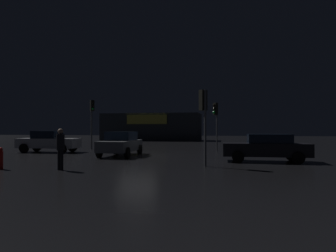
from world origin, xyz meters
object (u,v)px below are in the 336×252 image
(car_far, at_px, (121,143))
(fire_hydrant, at_px, (0,158))
(traffic_signal_cross_left, at_px, (203,109))
(car_crossing, at_px, (266,147))
(car_near, at_px, (49,142))
(traffic_signal_opposite, at_px, (92,115))
(pedestrian, at_px, (60,146))
(store_building, at_px, (152,127))
(traffic_signal_main, at_px, (216,114))

(car_far, distance_m, fire_hydrant, 7.86)
(traffic_signal_cross_left, height_order, car_crossing, traffic_signal_cross_left)
(car_near, relative_size, car_crossing, 1.02)
(traffic_signal_opposite, distance_m, pedestrian, 13.93)
(car_crossing, relative_size, pedestrian, 2.54)
(traffic_signal_opposite, xyz_separation_m, traffic_signal_cross_left, (10.56, -10.42, -0.28))
(car_crossing, bearing_deg, traffic_signal_opposite, 150.35)
(traffic_signal_opposite, height_order, car_far, traffic_signal_opposite)
(store_building, bearing_deg, traffic_signal_main, -63.41)
(car_near, bearing_deg, traffic_signal_cross_left, -27.43)
(traffic_signal_main, height_order, pedestrian, traffic_signal_main)
(store_building, xyz_separation_m, car_near, (-1.68, -25.18, -1.24))
(store_building, relative_size, car_far, 3.34)
(car_near, height_order, pedestrian, pedestrian)
(traffic_signal_opposite, height_order, traffic_signal_cross_left, traffic_signal_opposite)
(traffic_signal_opposite, relative_size, car_far, 0.96)
(pedestrian, bearing_deg, fire_hydrant, -175.15)
(traffic_signal_main, height_order, car_near, traffic_signal_main)
(car_crossing, xyz_separation_m, pedestrian, (-9.03, -5.17, 0.27))
(traffic_signal_main, relative_size, pedestrian, 2.18)
(car_far, height_order, fire_hydrant, car_far)
(store_building, distance_m, car_near, 25.26)
(traffic_signal_opposite, xyz_separation_m, car_far, (4.82, -5.89, -2.19))
(store_building, xyz_separation_m, car_far, (4.68, -26.92, -1.25))
(traffic_signal_main, distance_m, traffic_signal_cross_left, 10.31)
(store_building, bearing_deg, car_near, -93.82)
(store_building, height_order, car_crossing, store_building)
(traffic_signal_cross_left, xyz_separation_m, pedestrian, (-5.88, -2.55, -1.68))
(traffic_signal_cross_left, xyz_separation_m, car_near, (-12.10, 6.28, -1.91))
(traffic_signal_cross_left, xyz_separation_m, fire_hydrant, (-8.61, -2.78, -2.25))
(traffic_signal_main, height_order, traffic_signal_opposite, traffic_signal_opposite)
(car_far, bearing_deg, car_crossing, -12.15)
(car_near, bearing_deg, pedestrian, -54.84)
(traffic_signal_opposite, bearing_deg, traffic_signal_main, -0.65)
(traffic_signal_main, distance_m, fire_hydrant, 15.95)
(store_building, bearing_deg, car_far, -80.14)
(traffic_signal_cross_left, bearing_deg, traffic_signal_main, 89.05)
(pedestrian, bearing_deg, traffic_signal_main, 64.79)
(traffic_signal_main, bearing_deg, pedestrian, -115.21)
(traffic_signal_opposite, bearing_deg, car_crossing, -29.65)
(store_building, bearing_deg, car_crossing, -64.80)
(pedestrian, bearing_deg, car_near, 125.16)
(fire_hydrant, bearing_deg, car_far, 68.52)
(car_near, relative_size, fire_hydrant, 4.82)
(traffic_signal_cross_left, relative_size, fire_hydrant, 3.80)
(traffic_signal_cross_left, bearing_deg, car_crossing, 39.71)
(car_near, bearing_deg, traffic_signal_opposite, 69.64)
(car_near, relative_size, pedestrian, 2.58)
(car_far, bearing_deg, car_near, 164.66)
(car_crossing, relative_size, fire_hydrant, 4.74)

